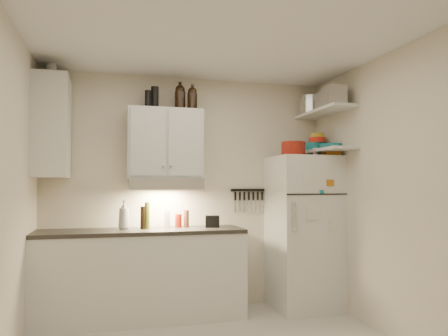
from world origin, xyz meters
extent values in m
cube|color=white|center=(0.00, 0.00, 2.61)|extent=(3.20, 3.00, 0.02)
cube|color=beige|center=(0.00, 1.51, 1.30)|extent=(3.20, 0.02, 2.60)
cube|color=beige|center=(-1.61, 0.00, 1.30)|extent=(0.02, 3.00, 2.60)
cube|color=beige|center=(1.61, 0.00, 1.30)|extent=(0.02, 3.00, 2.60)
cube|color=silver|center=(-0.55, 1.20, 0.44)|extent=(2.10, 0.60, 0.88)
cube|color=#2D2A26|center=(-0.55, 1.20, 0.90)|extent=(2.10, 0.62, 0.04)
cube|color=silver|center=(-0.30, 1.33, 1.83)|extent=(0.80, 0.33, 0.75)
cube|color=silver|center=(-1.44, 1.20, 1.95)|extent=(0.33, 0.55, 1.00)
cube|color=silver|center=(-0.30, 1.27, 1.39)|extent=(0.76, 0.46, 0.12)
cube|color=silver|center=(1.25, 1.16, 0.85)|extent=(0.70, 0.68, 1.70)
cube|color=silver|center=(1.45, 1.02, 2.20)|extent=(0.30, 0.95, 0.03)
cube|color=silver|center=(1.45, 1.02, 1.76)|extent=(0.30, 0.95, 0.03)
cube|color=black|center=(0.70, 1.49, 1.32)|extent=(0.42, 0.02, 0.03)
cylinder|color=maroon|center=(1.08, 1.05, 1.78)|extent=(0.33, 0.33, 0.15)
cube|color=#BB6C17|center=(1.51, 0.99, 1.74)|extent=(0.21, 0.24, 0.07)
cylinder|color=silver|center=(1.35, 1.05, 1.75)|extent=(0.07, 0.07, 0.09)
cylinder|color=silver|center=(1.43, 1.29, 2.32)|extent=(0.32, 0.32, 0.21)
cube|color=#AAAAAD|center=(1.41, 0.93, 2.30)|extent=(0.18, 0.17, 0.18)
cube|color=#AAAAAD|center=(1.40, 0.72, 2.32)|extent=(0.21, 0.21, 0.20)
cylinder|color=#16777B|center=(1.45, 1.26, 1.82)|extent=(0.24, 0.24, 0.10)
cylinder|color=red|center=(1.46, 1.22, 1.90)|extent=(0.19, 0.19, 0.06)
cylinder|color=gold|center=(1.46, 1.22, 1.95)|extent=(0.15, 0.15, 0.05)
cylinder|color=#16777B|center=(1.52, 1.01, 1.81)|extent=(0.33, 0.33, 0.06)
cylinder|color=black|center=(-0.41, 1.33, 2.32)|extent=(0.11, 0.11, 0.24)
cylinder|color=black|center=(-0.49, 1.29, 2.29)|extent=(0.09, 0.09, 0.19)
cylinder|color=silver|center=(-1.46, 1.27, 2.52)|extent=(0.11, 0.11, 0.15)
imported|color=silver|center=(-0.73, 1.24, 1.09)|extent=(0.14, 0.14, 0.33)
cylinder|color=#5D2D1B|center=(-0.07, 1.31, 1.01)|extent=(0.07, 0.07, 0.19)
cylinder|color=#516A1A|center=(-0.49, 1.22, 1.06)|extent=(0.06, 0.06, 0.28)
cylinder|color=black|center=(-0.54, 1.21, 1.04)|extent=(0.06, 0.06, 0.24)
cylinder|color=silver|center=(-0.27, 1.31, 1.01)|extent=(0.07, 0.07, 0.18)
cylinder|color=maroon|center=(-0.15, 1.31, 0.99)|extent=(0.07, 0.07, 0.14)
cube|color=black|center=(0.21, 1.23, 0.98)|extent=(0.16, 0.13, 0.13)
camera|label=1|loc=(-0.90, -3.38, 1.36)|focal=35.00mm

